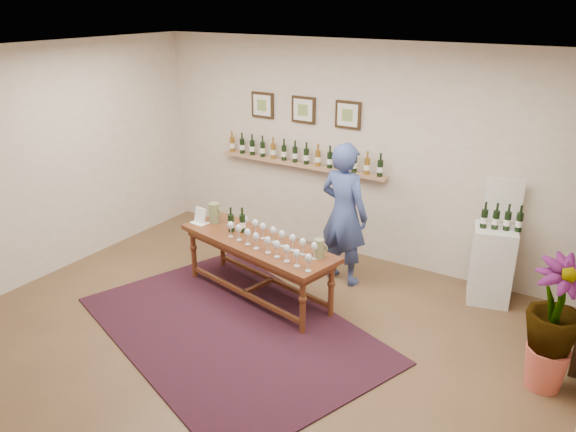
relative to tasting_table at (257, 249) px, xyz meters
The scene contains 14 objects.
ground 1.11m from the tasting_table, 62.77° to the right, with size 6.00×6.00×0.00m, color brown.
room_shell 2.79m from the tasting_table, 22.11° to the left, with size 6.00×6.00×6.00m.
rug 0.96m from the tasting_table, 77.50° to the right, with size 3.20×2.13×0.02m, color #4A120D.
tasting_table is the anchor object (origin of this frame).
table_glasses 0.31m from the tasting_table, 18.72° to the right, with size 1.42×0.33×0.20m, color silver, non-canonical shape.
table_bottles 0.43m from the tasting_table, 165.71° to the left, with size 0.26×0.15×0.28m, color black, non-canonical shape.
pitcher_left 0.81m from the tasting_table, 166.39° to the left, with size 0.15×0.15×0.24m, color olive, non-canonical shape.
pitcher_right 0.83m from the tasting_table, ahead, with size 0.13×0.13×0.20m, color olive, non-canonical shape.
menu_card 0.92m from the tasting_table, behind, with size 0.21×0.15×0.19m, color silver.
display_pedestal 2.65m from the tasting_table, 30.13° to the left, with size 0.45×0.45×0.89m, color silver.
pedestal_bottles 2.71m from the tasting_table, 29.35° to the left, with size 0.29×0.08×0.29m, color black, non-canonical shape.
info_sign 2.80m from the tasting_table, 33.23° to the left, with size 0.40×0.02×0.56m, color silver.
potted_plant 3.10m from the tasting_table, ahead, with size 0.77×0.77×1.08m.
person 1.12m from the tasting_table, 53.82° to the left, with size 0.63×0.42×1.74m, color #35457E.
Camera 1 is at (2.92, -3.90, 3.26)m, focal length 35.00 mm.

